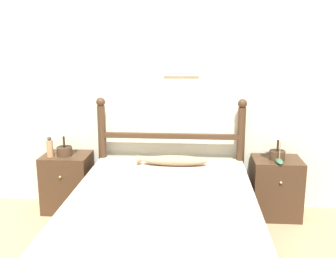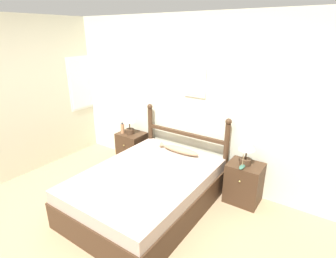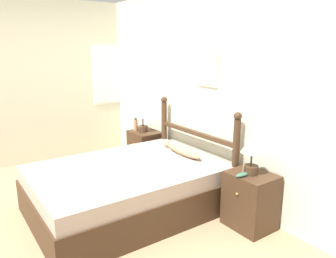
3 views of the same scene
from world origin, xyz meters
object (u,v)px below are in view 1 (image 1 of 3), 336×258
(model_boat, at_px, (279,161))
(fish_pillow, at_px, (173,161))
(table_lamp_right, at_px, (279,133))
(bed, at_px, (162,228))
(table_lamp_left, at_px, (63,130))
(bottle, at_px, (50,148))
(nightstand_left, at_px, (68,182))
(nightstand_right, at_px, (276,188))

(model_boat, xyz_separation_m, fish_pillow, (-0.99, 0.02, -0.03))
(table_lamp_right, height_order, model_boat, table_lamp_right)
(bed, distance_m, fish_pillow, 0.82)
(table_lamp_left, xyz_separation_m, fish_pillow, (1.09, -0.08, -0.26))
(bottle, relative_size, fish_pillow, 0.30)
(table_lamp_right, bearing_deg, model_boat, -90.88)
(fish_pillow, bearing_deg, bottle, 178.79)
(bottle, height_order, model_boat, bottle)
(nightstand_left, xyz_separation_m, bottle, (-0.13, -0.08, 0.38))
(table_lamp_right, xyz_separation_m, bottle, (-2.20, -0.07, -0.17))
(bed, distance_m, bottle, 1.47)
(fish_pillow, bearing_deg, nightstand_left, 174.42)
(bed, relative_size, bottle, 10.06)
(nightstand_left, bearing_deg, bed, -39.72)
(bed, bearing_deg, table_lamp_left, 141.27)
(nightstand_right, xyz_separation_m, bottle, (-2.21, -0.08, 0.38))
(nightstand_left, bearing_deg, table_lamp_left, -98.33)
(table_lamp_left, distance_m, bottle, 0.22)
(nightstand_right, relative_size, bottle, 2.86)
(bed, xyz_separation_m, nightstand_right, (1.04, 0.87, 0.03))
(bed, relative_size, model_boat, 10.36)
(nightstand_left, distance_m, table_lamp_right, 2.15)
(bottle, bearing_deg, nightstand_right, 2.07)
(table_lamp_left, relative_size, bottle, 1.95)
(nightstand_left, relative_size, table_lamp_left, 1.47)
(nightstand_left, distance_m, fish_pillow, 1.12)
(nightstand_left, distance_m, model_boat, 2.10)
(table_lamp_left, height_order, model_boat, table_lamp_left)
(nightstand_right, bearing_deg, bed, -140.28)
(model_boat, bearing_deg, fish_pillow, 178.98)
(table_lamp_right, xyz_separation_m, fish_pillow, (-0.99, -0.09, -0.26))
(nightstand_left, bearing_deg, bottle, -148.38)
(table_lamp_right, bearing_deg, table_lamp_left, -179.65)
(model_boat, distance_m, fish_pillow, 0.99)
(nightstand_right, height_order, table_lamp_right, table_lamp_right)
(bed, relative_size, nightstand_right, 3.51)
(nightstand_left, relative_size, fish_pillow, 0.87)
(nightstand_left, bearing_deg, table_lamp_right, -0.39)
(bed, relative_size, fish_pillow, 3.04)
(nightstand_left, xyz_separation_m, table_lamp_right, (2.07, -0.01, 0.55))
(bed, bearing_deg, bottle, 146.16)
(table_lamp_left, height_order, bottle, table_lamp_left)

